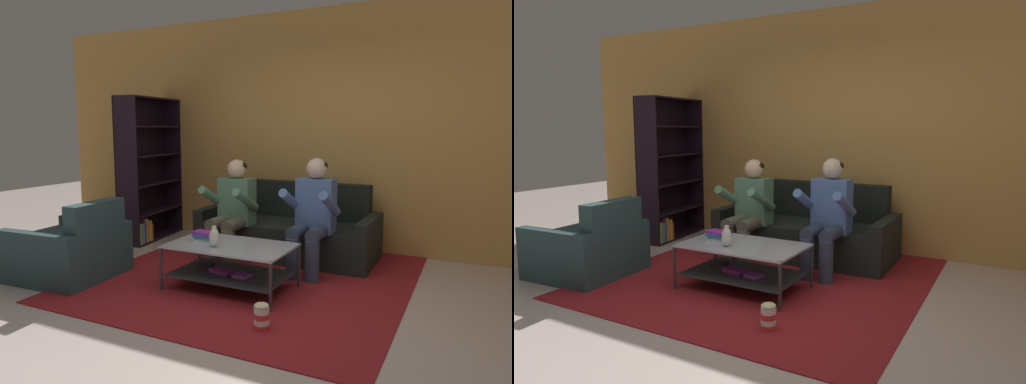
# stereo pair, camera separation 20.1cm
# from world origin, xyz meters

# --- Properties ---
(ground) EXTENTS (16.80, 16.80, 0.00)m
(ground) POSITION_xyz_m (0.00, 0.00, 0.00)
(ground) COLOR beige
(back_partition) EXTENTS (8.40, 0.12, 2.90)m
(back_partition) POSITION_xyz_m (0.00, 2.46, 1.45)
(back_partition) COLOR tan
(back_partition) RESTS_ON ground
(couch) EXTENTS (2.02, 0.86, 0.84)m
(couch) POSITION_xyz_m (-0.30, 1.84, 0.28)
(couch) COLOR black
(couch) RESTS_ON ground
(person_seated_left) EXTENTS (0.50, 0.58, 1.13)m
(person_seated_left) POSITION_xyz_m (-0.76, 1.33, 0.62)
(person_seated_left) COLOR #5F5A49
(person_seated_left) RESTS_ON ground
(person_seated_right) EXTENTS (0.50, 0.58, 1.17)m
(person_seated_right) POSITION_xyz_m (0.17, 1.33, 0.64)
(person_seated_right) COLOR #353F57
(person_seated_right) RESTS_ON ground
(coffee_table) EXTENTS (1.12, 0.66, 0.42)m
(coffee_table) POSITION_xyz_m (-0.34, 0.54, 0.28)
(coffee_table) COLOR #B5B7BF
(coffee_table) RESTS_ON ground
(area_rug) EXTENTS (3.00, 3.25, 0.01)m
(area_rug) POSITION_xyz_m (-0.32, 1.07, 0.01)
(area_rug) COLOR maroon
(area_rug) RESTS_ON ground
(vase) EXTENTS (0.09, 0.09, 0.19)m
(vase) POSITION_xyz_m (-0.43, 0.40, 0.51)
(vase) COLOR silver
(vase) RESTS_ON coffee_table
(book_stack) EXTENTS (0.24, 0.19, 0.09)m
(book_stack) POSITION_xyz_m (-0.62, 0.56, 0.47)
(book_stack) COLOR silver
(book_stack) RESTS_ON coffee_table
(bookshelf) EXTENTS (0.44, 1.14, 1.87)m
(bookshelf) POSITION_xyz_m (-2.33, 1.79, 0.82)
(bookshelf) COLOR black
(bookshelf) RESTS_ON ground
(armchair) EXTENTS (0.95, 0.92, 0.78)m
(armchair) POSITION_xyz_m (-1.95, 0.15, 0.26)
(armchair) COLOR #294144
(armchair) RESTS_ON ground
(popcorn_tub) EXTENTS (0.12, 0.12, 0.20)m
(popcorn_tub) POSITION_xyz_m (0.28, -0.10, 0.10)
(popcorn_tub) COLOR red
(popcorn_tub) RESTS_ON ground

